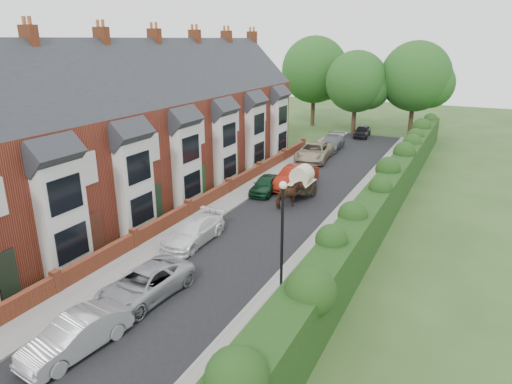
# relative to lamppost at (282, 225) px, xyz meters

# --- Properties ---
(ground) EXTENTS (140.00, 140.00, 0.00)m
(ground) POSITION_rel_lamppost_xyz_m (-3.40, -4.00, -3.30)
(ground) COLOR #2D4C1E
(ground) RESTS_ON ground
(road) EXTENTS (6.00, 58.00, 0.02)m
(road) POSITION_rel_lamppost_xyz_m (-3.90, 7.00, -3.29)
(road) COLOR black
(road) RESTS_ON ground
(pavement_hedge_side) EXTENTS (2.20, 58.00, 0.12)m
(pavement_hedge_side) POSITION_rel_lamppost_xyz_m (0.20, 7.00, -3.24)
(pavement_hedge_side) COLOR gray
(pavement_hedge_side) RESTS_ON ground
(pavement_house_side) EXTENTS (1.70, 58.00, 0.12)m
(pavement_house_side) POSITION_rel_lamppost_xyz_m (-7.75, 7.00, -3.24)
(pavement_house_side) COLOR gray
(pavement_house_side) RESTS_ON ground
(kerb_hedge_side) EXTENTS (0.18, 58.00, 0.13)m
(kerb_hedge_side) POSITION_rel_lamppost_xyz_m (-0.85, 7.00, -3.23)
(kerb_hedge_side) COLOR gray
(kerb_hedge_side) RESTS_ON ground
(kerb_house_side) EXTENTS (0.18, 58.00, 0.13)m
(kerb_house_side) POSITION_rel_lamppost_xyz_m (-6.95, 7.00, -3.23)
(kerb_house_side) COLOR gray
(kerb_house_side) RESTS_ON ground
(hedge) EXTENTS (2.10, 58.00, 2.85)m
(hedge) POSITION_rel_lamppost_xyz_m (2.00, 7.00, -1.70)
(hedge) COLOR #173310
(hedge) RESTS_ON ground
(terrace_row) EXTENTS (9.05, 40.50, 11.50)m
(terrace_row) POSITION_rel_lamppost_xyz_m (-14.27, 5.98, 1.18)
(terrace_row) COLOR maroon
(terrace_row) RESTS_ON ground
(garden_wall_row) EXTENTS (0.35, 40.35, 1.10)m
(garden_wall_row) POSITION_rel_lamppost_xyz_m (-8.75, 6.00, -2.84)
(garden_wall_row) COLOR brown
(garden_wall_row) RESTS_ON ground
(lamppost) EXTENTS (0.32, 0.32, 5.16)m
(lamppost) POSITION_rel_lamppost_xyz_m (0.00, 0.00, 0.00)
(lamppost) COLOR black
(lamppost) RESTS_ON ground
(tree_far_left) EXTENTS (7.14, 6.80, 9.29)m
(tree_far_left) POSITION_rel_lamppost_xyz_m (-6.05, 36.08, 2.41)
(tree_far_left) COLOR #332316
(tree_far_left) RESTS_ON ground
(tree_far_right) EXTENTS (7.98, 7.60, 10.31)m
(tree_far_right) POSITION_rel_lamppost_xyz_m (-0.01, 38.08, 3.02)
(tree_far_right) COLOR #332316
(tree_far_right) RESTS_ON ground
(tree_far_back) EXTENTS (8.40, 8.00, 10.82)m
(tree_far_back) POSITION_rel_lamppost_xyz_m (-11.99, 39.08, 3.32)
(tree_far_back) COLOR #332316
(tree_far_back) RESTS_ON ground
(car_silver_a) EXTENTS (1.91, 4.18, 1.33)m
(car_silver_a) POSITION_rel_lamppost_xyz_m (-5.00, -6.42, -2.63)
(car_silver_a) COLOR #A9AAAE
(car_silver_a) RESTS_ON ground
(car_silver_b) EXTENTS (2.55, 4.85, 1.30)m
(car_silver_b) POSITION_rel_lamppost_xyz_m (-5.14, -2.60, -2.65)
(car_silver_b) COLOR #9FA1A6
(car_silver_b) RESTS_ON ground
(car_white) EXTENTS (1.86, 4.50, 1.30)m
(car_white) POSITION_rel_lamppost_xyz_m (-6.40, 3.00, -2.65)
(car_white) COLOR white
(car_white) RESTS_ON ground
(car_green) EXTENTS (1.80, 3.84, 1.27)m
(car_green) POSITION_rel_lamppost_xyz_m (-6.40, 12.20, -2.66)
(car_green) COLOR #0E311B
(car_green) RESTS_ON ground
(car_red) EXTENTS (2.18, 4.97, 1.59)m
(car_red) POSITION_rel_lamppost_xyz_m (-5.00, 14.20, -2.50)
(car_red) COLOR maroon
(car_red) RESTS_ON ground
(car_beige) EXTENTS (3.24, 5.96, 1.59)m
(car_beige) POSITION_rel_lamppost_xyz_m (-6.40, 22.41, -2.50)
(car_beige) COLOR tan
(car_beige) RESTS_ON ground
(car_grey) EXTENTS (2.23, 4.90, 1.39)m
(car_grey) POSITION_rel_lamppost_xyz_m (-6.28, 27.21, -2.60)
(car_grey) COLOR slate
(car_grey) RESTS_ON ground
(car_black) EXTENTS (1.81, 3.90, 1.29)m
(car_black) POSITION_rel_lamppost_xyz_m (-5.00, 34.60, -2.65)
(car_black) COLOR black
(car_black) RESTS_ON ground
(horse) EXTENTS (1.56, 2.23, 1.72)m
(horse) POSITION_rel_lamppost_xyz_m (-3.73, 10.07, -2.44)
(horse) COLOR #442618
(horse) RESTS_ON ground
(horse_cart) EXTENTS (1.46, 3.23, 2.33)m
(horse_cart) POSITION_rel_lamppost_xyz_m (-3.73, 12.27, -1.97)
(horse_cart) COLOR black
(horse_cart) RESTS_ON ground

